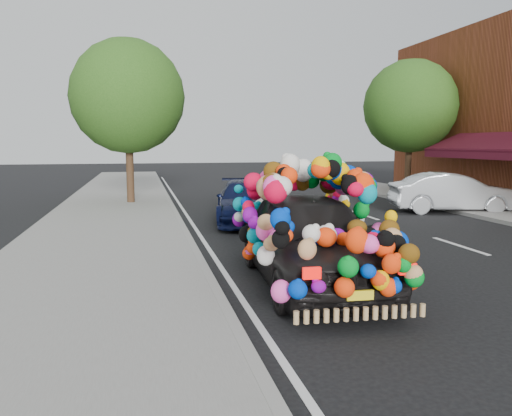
{
  "coord_description": "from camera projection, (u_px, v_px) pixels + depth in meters",
  "views": [
    {
      "loc": [
        -3.42,
        -9.78,
        2.32
      ],
      "look_at": [
        -1.15,
        -0.01,
        1.01
      ],
      "focal_mm": 35.0,
      "sensor_mm": 36.0,
      "label": 1
    }
  ],
  "objects": [
    {
      "name": "silver_hatchback",
      "position": [
        452.0,
        193.0,
        16.76
      ],
      "size": [
        4.29,
        2.39,
        1.34
      ],
      "primitive_type": "imported",
      "rotation": [
        0.0,
        0.0,
        1.32
      ],
      "color": "silver",
      "rests_on": "ground"
    },
    {
      "name": "navy_sedan",
      "position": [
        246.0,
        202.0,
        14.69
      ],
      "size": [
        2.39,
        4.42,
        1.22
      ],
      "primitive_type": "imported",
      "rotation": [
        0.0,
        0.0,
        -0.17
      ],
      "color": "black",
      "rests_on": "ground"
    },
    {
      "name": "lane_markings",
      "position": [
        459.0,
        246.0,
        11.32
      ],
      "size": [
        6.0,
        50.0,
        0.01
      ],
      "primitive_type": null,
      "color": "silver",
      "rests_on": "ground"
    },
    {
      "name": "sidewalk",
      "position": [
        96.0,
        262.0,
        9.55
      ],
      "size": [
        4.0,
        60.0,
        0.12
      ],
      "primitive_type": "cube",
      "color": "gray",
      "rests_on": "ground"
    },
    {
      "name": "kerb",
      "position": [
        198.0,
        257.0,
        9.98
      ],
      "size": [
        0.15,
        60.0,
        0.13
      ],
      "primitive_type": "cube",
      "color": "gray",
      "rests_on": "ground"
    },
    {
      "name": "ground",
      "position": [
        309.0,
        254.0,
        10.52
      ],
      "size": [
        100.0,
        100.0,
        0.0
      ],
      "primitive_type": "plane",
      "color": "black",
      "rests_on": "ground"
    },
    {
      "name": "plush_art_car",
      "position": [
        310.0,
        217.0,
        8.19
      ],
      "size": [
        2.43,
        4.78,
        2.17
      ],
      "rotation": [
        0.0,
        0.0,
        -0.06
      ],
      "color": "black",
      "rests_on": "ground"
    },
    {
      "name": "tree_far_b",
      "position": [
        410.0,
        106.0,
        21.47
      ],
      "size": [
        4.0,
        4.0,
        5.9
      ],
      "color": "#332114",
      "rests_on": "ground"
    },
    {
      "name": "tree_near_sidewalk",
      "position": [
        128.0,
        97.0,
        18.32
      ],
      "size": [
        4.2,
        4.2,
        6.13
      ],
      "color": "#332114",
      "rests_on": "ground"
    }
  ]
}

